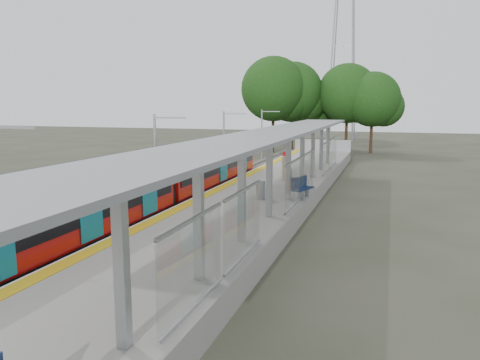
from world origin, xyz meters
name	(u,v)px	position (x,y,z in m)	size (l,w,h in m)	color
trackbed	(191,201)	(-4.50, 20.00, 0.12)	(3.00, 70.00, 0.24)	#59544C
platform	(261,199)	(0.00, 20.00, 0.50)	(6.00, 50.00, 1.00)	gray
tactile_strip	(220,188)	(-2.55, 20.00, 1.01)	(0.60, 50.00, 0.02)	gold
end_fence	(322,145)	(0.00, 44.95, 1.60)	(6.00, 0.10, 1.20)	#9EA0A5
train	(152,182)	(-4.50, 15.19, 2.05)	(2.74, 27.60, 3.62)	black
canopy	(273,141)	(1.61, 16.19, 4.20)	(3.27, 38.00, 3.66)	#9EA0A5
pylon	(344,21)	(-1.00, 73.00, 19.00)	(8.00, 4.00, 38.00)	#9EA0A5
tree_cluster	(315,94)	(-2.30, 53.19, 7.18)	(18.98, 12.28, 11.79)	#382316
catenary_masts	(157,156)	(-6.22, 19.00, 2.91)	(2.08, 48.16, 5.40)	#9EA0A5
bench_mid	(301,187)	(2.60, 18.63, 1.60)	(0.97, 1.74, 1.14)	#0F234F
bench_far	(293,178)	(1.49, 21.80, 1.54)	(0.75, 1.55, 1.02)	#0F234F
info_pillar_far	(285,169)	(0.56, 23.76, 1.83)	(0.43, 0.43, 1.91)	beige
litter_bin	(261,190)	(0.60, 17.62, 1.50)	(0.49, 0.49, 1.00)	#9EA0A5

